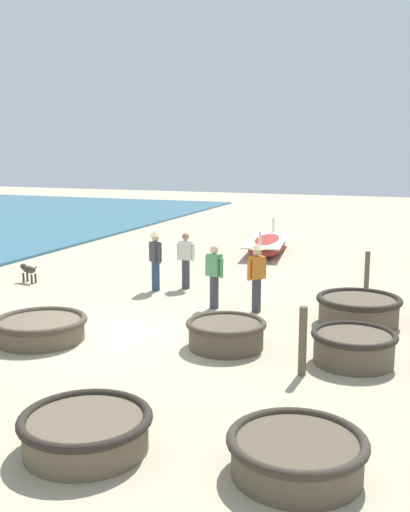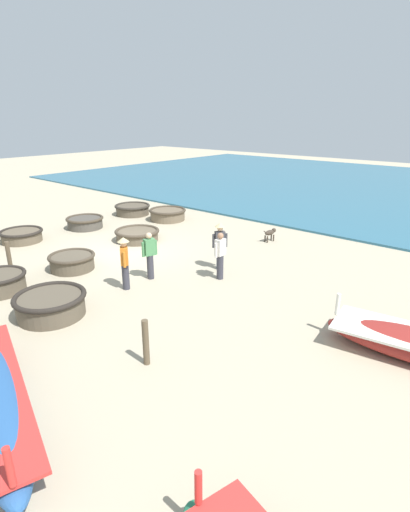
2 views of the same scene
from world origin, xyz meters
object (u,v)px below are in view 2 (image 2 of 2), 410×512
at_px(coracle_weathered, 168,214).
at_px(coracle_nearest, 72,261).
at_px(coracle_center, 137,234).
at_px(mooring_post_mid_beach, 9,260).
at_px(fisherman_standing_left, 125,260).
at_px(fisherman_with_hat, 150,254).
at_px(coracle_front_right, 51,304).
at_px(coracle_far_right, 0,282).
at_px(dog, 270,233).
at_px(fisherman_standing_right, 220,255).
at_px(mooring_post_shoreline, 146,342).
at_px(fisherman_hauling, 220,243).
at_px(coracle_tilted, 85,222).
at_px(coracle_front_left, 22,235).
at_px(coracle_upturned, 132,209).

relative_size(coracle_weathered, coracle_nearest, 1.18).
distance_m(coracle_center, mooring_post_mid_beach, 5.41).
relative_size(coracle_center, fisherman_standing_left, 1.14).
xyz_separation_m(coracle_center, fisherman_with_hat, (2.48, 3.60, 0.57)).
xyz_separation_m(coracle_center, coracle_front_right, (5.96, 3.51, 0.08)).
bearing_deg(coracle_far_right, mooring_post_mid_beach, -129.85).
xyz_separation_m(dog, mooring_post_mid_beach, (8.99, -4.41, 0.24)).
relative_size(coracle_far_right, fisherman_standing_right, 1.00).
bearing_deg(dog, coracle_nearest, -25.58).
distance_m(fisherman_standing_right, mooring_post_shoreline, 5.09).
bearing_deg(coracle_nearest, fisherman_hauling, 130.84).
xyz_separation_m(coracle_far_right, fisherman_hauling, (-5.82, 3.89, 0.64)).
bearing_deg(fisherman_hauling, coracle_far_right, -33.73).
bearing_deg(coracle_tilted, mooring_post_shoreline, 62.54).
relative_size(coracle_center, coracle_nearest, 1.19).
bearing_deg(coracle_front_left, coracle_center, 132.37).
xyz_separation_m(coracle_nearest, fisherman_hauling, (-3.35, 3.88, 0.66)).
distance_m(coracle_front_left, coracle_nearest, 4.53).
xyz_separation_m(coracle_tilted, coracle_nearest, (3.39, 4.33, 0.01)).
height_order(coracle_center, mooring_post_shoreline, mooring_post_shoreline).
bearing_deg(fisherman_standing_left, coracle_front_left, -91.97).
distance_m(coracle_upturned, mooring_post_mid_beach, 9.18).
height_order(fisherman_standing_left, dog, fisherman_standing_left).
relative_size(coracle_far_right, mooring_post_mid_beach, 1.28).
distance_m(coracle_front_left, coracle_upturned, 6.23).
height_order(fisherman_standing_right, mooring_post_shoreline, fisherman_standing_right).
xyz_separation_m(coracle_front_left, coracle_upturned, (-6.23, -0.23, 0.02)).
height_order(coracle_far_right, fisherman_hauling, fisherman_hauling).
distance_m(fisherman_standing_right, dog, 4.73).
relative_size(fisherman_standing_right, fisherman_standing_left, 0.94).
distance_m(coracle_far_right, fisherman_standing_left, 3.85).
height_order(coracle_front_left, coracle_far_right, coracle_far_right).
relative_size(coracle_nearest, fisherman_hauling, 0.95).
bearing_deg(fisherman_standing_left, coracle_weathered, -142.90).
bearing_deg(mooring_post_mid_beach, fisherman_standing_left, 116.84).
distance_m(coracle_far_right, coracle_upturned, 10.26).
xyz_separation_m(fisherman_hauling, dog, (-3.94, -0.39, -0.59)).
xyz_separation_m(fisherman_standing_right, mooring_post_shoreline, (4.76, 1.77, -0.31)).
distance_m(coracle_tilted, fisherman_with_hat, 7.37).
relative_size(coracle_front_right, mooring_post_mid_beach, 1.55).
distance_m(coracle_front_left, coracle_tilted, 2.99).
relative_size(coracle_far_right, coracle_upturned, 0.83).
bearing_deg(coracle_far_right, coracle_center, -171.69).
height_order(coracle_front_left, coracle_front_right, coracle_front_right).
bearing_deg(coracle_front_left, fisherman_with_hat, 96.40).
xyz_separation_m(fisherman_hauling, fisherman_standing_right, (0.67, 0.55, -0.12)).
bearing_deg(coracle_upturned, mooring_post_shoreline, 51.50).
distance_m(coracle_upturned, coracle_nearest, 8.16).
bearing_deg(fisherman_with_hat, coracle_weathered, -138.49).
xyz_separation_m(mooring_post_mid_beach, mooring_post_shoreline, (0.38, 7.13, -0.08)).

